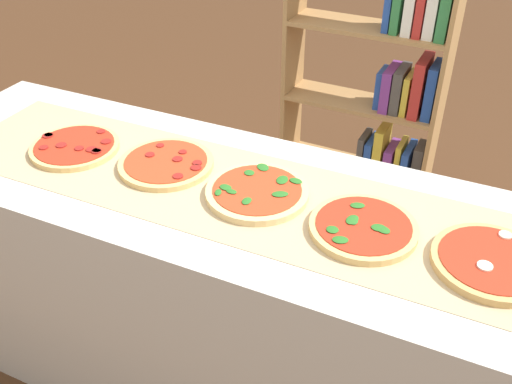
{
  "coord_description": "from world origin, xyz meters",
  "views": [
    {
      "loc": [
        0.6,
        -1.29,
        1.92
      ],
      "look_at": [
        0.0,
        0.0,
        0.94
      ],
      "focal_mm": 40.5,
      "sensor_mm": 36.0,
      "label": 1
    }
  ],
  "objects_px": {
    "pizza_pepperoni_0": "(75,147)",
    "bookshelf": "(383,111)",
    "pizza_spinach_3": "(363,228)",
    "pizza_mozzarella_4": "(492,262)",
    "pizza_spinach_2": "(257,192)",
    "pizza_pepperoni_1": "(166,163)"
  },
  "relations": [
    {
      "from": "pizza_pepperoni_0",
      "to": "bookshelf",
      "type": "height_order",
      "value": "bookshelf"
    },
    {
      "from": "pizza_spinach_3",
      "to": "pizza_mozzarella_4",
      "type": "distance_m",
      "value": 0.34
    },
    {
      "from": "pizza_pepperoni_0",
      "to": "pizza_spinach_2",
      "type": "relative_size",
      "value": 0.95
    },
    {
      "from": "pizza_spinach_2",
      "to": "pizza_spinach_3",
      "type": "height_order",
      "value": "same"
    },
    {
      "from": "pizza_pepperoni_0",
      "to": "pizza_spinach_2",
      "type": "distance_m",
      "value": 0.68
    },
    {
      "from": "pizza_pepperoni_0",
      "to": "pizza_mozzarella_4",
      "type": "relative_size",
      "value": 0.98
    },
    {
      "from": "pizza_pepperoni_0",
      "to": "bookshelf",
      "type": "distance_m",
      "value": 1.42
    },
    {
      "from": "pizza_mozzarella_4",
      "to": "pizza_spinach_2",
      "type": "bearing_deg",
      "value": 177.14
    },
    {
      "from": "pizza_pepperoni_0",
      "to": "pizza_spinach_3",
      "type": "distance_m",
      "value": 1.02
    },
    {
      "from": "pizza_mozzarella_4",
      "to": "pizza_pepperoni_1",
      "type": "bearing_deg",
      "value": 176.64
    },
    {
      "from": "pizza_pepperoni_1",
      "to": "pizza_mozzarella_4",
      "type": "distance_m",
      "value": 1.02
    },
    {
      "from": "pizza_spinach_3",
      "to": "bookshelf",
      "type": "relative_size",
      "value": 0.21
    },
    {
      "from": "pizza_pepperoni_0",
      "to": "bookshelf",
      "type": "bearing_deg",
      "value": 55.52
    },
    {
      "from": "pizza_spinach_2",
      "to": "pizza_spinach_3",
      "type": "relative_size",
      "value": 1.04
    },
    {
      "from": "pizza_pepperoni_0",
      "to": "pizza_pepperoni_1",
      "type": "xyz_separation_m",
      "value": [
        0.34,
        0.04,
        -0.0
      ]
    },
    {
      "from": "pizza_pepperoni_0",
      "to": "pizza_mozzarella_4",
      "type": "distance_m",
      "value": 1.36
    },
    {
      "from": "pizza_pepperoni_1",
      "to": "bookshelf",
      "type": "bearing_deg",
      "value": 67.81
    },
    {
      "from": "pizza_spinach_2",
      "to": "pizza_spinach_3",
      "type": "xyz_separation_m",
      "value": [
        0.34,
        -0.03,
        -0.0
      ]
    },
    {
      "from": "pizza_pepperoni_1",
      "to": "pizza_spinach_3",
      "type": "distance_m",
      "value": 0.68
    },
    {
      "from": "pizza_spinach_2",
      "to": "bookshelf",
      "type": "distance_m",
      "value": 1.17
    },
    {
      "from": "pizza_spinach_2",
      "to": "bookshelf",
      "type": "xyz_separation_m",
      "value": [
        0.12,
        1.14,
        -0.23
      ]
    },
    {
      "from": "pizza_pepperoni_1",
      "to": "pizza_spinach_3",
      "type": "bearing_deg",
      "value": -4.98
    }
  ]
}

